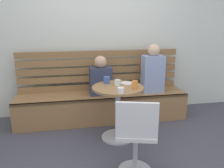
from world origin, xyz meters
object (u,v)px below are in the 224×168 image
(cup_mug_blue, at_px, (107,80))
(cup_ceramic_white, at_px, (121,90))
(white_chair, at_px, (136,135))
(person_child_left, at_px, (101,78))
(plate_small, at_px, (127,83))
(person_adult, at_px, (153,71))
(booth_bench, at_px, (102,107))
(cafe_table, at_px, (118,103))
(cup_tumbler_orange, at_px, (135,85))
(cup_glass_short, at_px, (118,83))

(cup_mug_blue, distance_m, cup_ceramic_white, 0.48)
(white_chair, height_order, person_child_left, person_child_left)
(white_chair, distance_m, plate_small, 0.99)
(person_adult, relative_size, cup_ceramic_white, 9.74)
(person_adult, bearing_deg, plate_small, -138.28)
(person_adult, height_order, person_child_left, person_adult)
(booth_bench, xyz_separation_m, white_chair, (0.13, -1.46, 0.24))
(cafe_table, relative_size, cup_tumbler_orange, 7.40)
(cup_mug_blue, xyz_separation_m, plate_small, (0.27, -0.06, -0.04))
(white_chair, relative_size, cup_glass_short, 10.63)
(cup_glass_short, bearing_deg, person_child_left, 104.03)
(white_chair, height_order, person_adult, person_adult)
(white_chair, xyz_separation_m, cup_tumbler_orange, (0.18, 0.69, 0.33))
(person_child_left, bearing_deg, cafe_table, -77.74)
(cafe_table, bearing_deg, cup_glass_short, 82.90)
(cup_tumbler_orange, xyz_separation_m, plate_small, (-0.04, 0.24, -0.04))
(person_adult, xyz_separation_m, cup_ceramic_white, (-0.73, -0.90, -0.02))
(cafe_table, relative_size, white_chair, 0.87)
(white_chair, xyz_separation_m, plate_small, (0.14, 0.94, 0.28))
(booth_bench, height_order, cafe_table, cafe_table)
(cup_mug_blue, distance_m, cup_tumbler_orange, 0.44)
(white_chair, distance_m, cup_glass_short, 0.92)
(booth_bench, bearing_deg, cup_ceramic_white, -84.39)
(booth_bench, relative_size, cup_mug_blue, 28.42)
(cafe_table, distance_m, person_adult, 0.98)
(person_adult, xyz_separation_m, cup_glass_short, (-0.70, -0.57, -0.01))
(person_child_left, height_order, cup_glass_short, person_child_left)
(cup_mug_blue, height_order, cup_glass_short, cup_mug_blue)
(person_adult, relative_size, person_child_left, 1.27)
(white_chair, bearing_deg, cafe_table, 91.25)
(person_child_left, bearing_deg, plate_small, -60.33)
(person_child_left, xyz_separation_m, cup_tumbler_orange, (0.33, -0.76, 0.08))
(cafe_table, relative_size, cup_glass_short, 9.25)
(cafe_table, xyz_separation_m, plate_small, (0.15, 0.13, 0.23))
(white_chair, relative_size, person_adult, 1.09)
(booth_bench, relative_size, white_chair, 3.18)
(cafe_table, height_order, cup_tumbler_orange, cup_tumbler_orange)
(person_adult, height_order, cup_tumbler_orange, person_adult)
(booth_bench, relative_size, plate_small, 15.88)
(person_adult, distance_m, cup_glass_short, 0.90)
(person_adult, relative_size, cup_glass_short, 9.74)
(plate_small, bearing_deg, white_chair, -98.20)
(cup_mug_blue, height_order, cup_tumbler_orange, cup_tumbler_orange)
(booth_bench, bearing_deg, white_chair, -84.75)
(person_child_left, bearing_deg, cup_mug_blue, -87.51)
(white_chair, height_order, cup_tumbler_orange, white_chair)
(cafe_table, height_order, cup_ceramic_white, cup_ceramic_white)
(cup_tumbler_orange, bearing_deg, booth_bench, 112.25)
(white_chair, bearing_deg, cup_tumbler_orange, 75.65)
(person_child_left, bearing_deg, cup_ceramic_white, -82.97)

